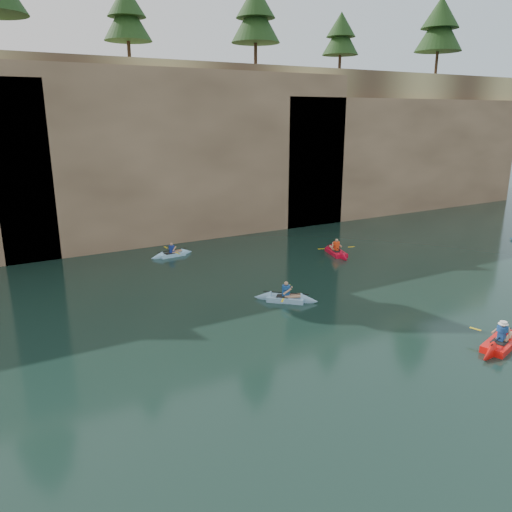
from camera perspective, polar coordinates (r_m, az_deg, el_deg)
ground at (r=16.47m, az=18.94°, el=-15.23°), size 160.00×160.00×0.00m
cliff at (r=40.56m, az=-14.17°, el=12.27°), size 70.00×16.00×12.00m
cliff_slab_center at (r=34.25m, az=-7.36°, el=11.51°), size 24.00×2.40×11.40m
cliff_slab_east at (r=45.82m, az=16.90°, el=11.09°), size 26.00×2.40×9.84m
sea_cave_center at (r=32.40m, az=-16.51°, el=3.39°), size 3.50×1.00×3.20m
sea_cave_east at (r=37.88m, az=4.53°, el=6.75°), size 5.00×1.00×4.50m
main_kayaker at (r=20.67m, az=26.16°, el=-8.92°), size 3.47×2.23×1.26m
kayaker_ltblue_near at (r=22.97m, az=3.43°, el=-4.83°), size 2.70×2.52×1.18m
kayaker_red_far at (r=30.85m, az=9.15°, el=0.46°), size 2.31×3.35×1.21m
kayaker_ltblue_mid at (r=30.48m, az=-9.59°, el=0.21°), size 2.78×2.08×1.04m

